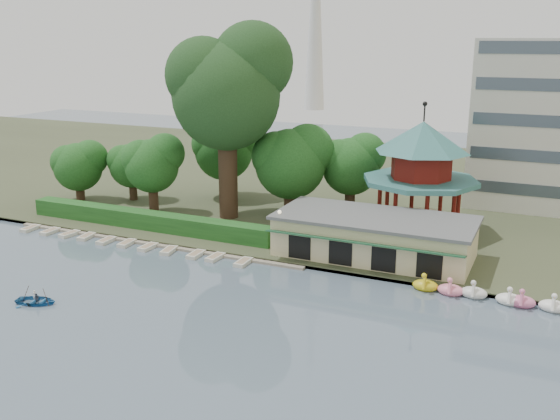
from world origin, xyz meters
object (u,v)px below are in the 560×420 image
Objects in this scene: rowboat_with_passengers at (36,298)px; boathouse at (374,236)px; dock at (153,243)px; pavilion at (421,165)px; big_tree at (228,86)px.

boathouse is at bearing 44.06° from rowboat_with_passengers.
pavilion reaches higher than dock.
big_tree is (-18.84, 6.22, 13.00)m from boathouse.
rowboat_with_passengers is (-21.67, -20.97, -1.89)m from boathouse.
pavilion is 0.62× the size of big_tree.
big_tree is 31.13m from rowboat_with_passengers.
big_tree is (-20.84, -3.81, 7.89)m from pavilion.
big_tree reaches higher than dock.
boathouse is 0.85× the size of big_tree.
pavilion is at bearing 31.66° from dock.
boathouse is at bearing -101.28° from pavilion.
boathouse reaches higher than dock.
rowboat_with_passengers is at bearing -95.94° from big_tree.
dock is at bearing -148.34° from pavilion.
big_tree is at bearing -169.65° from pavilion.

